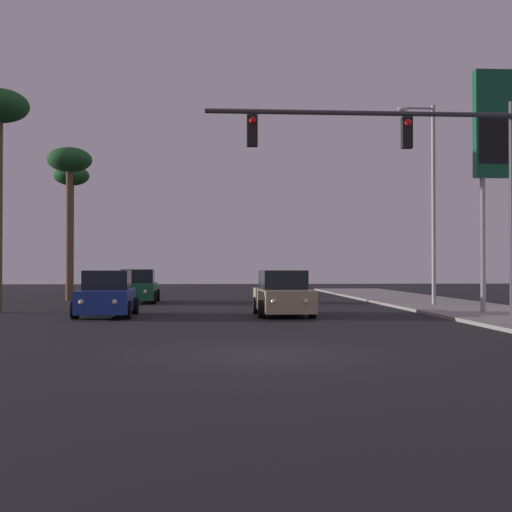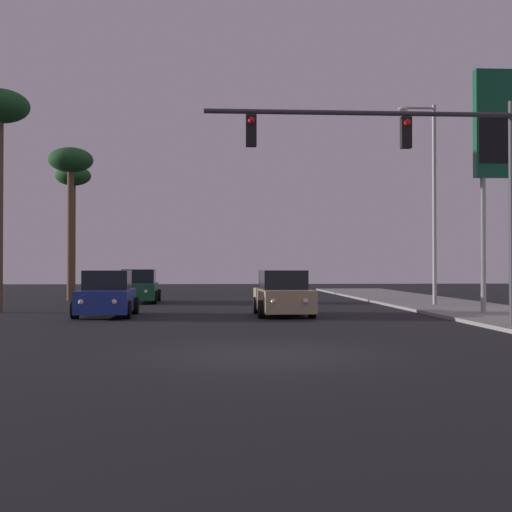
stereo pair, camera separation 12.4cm
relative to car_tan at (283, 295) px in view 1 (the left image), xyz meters
name	(u,v)px [view 1 (the left image)]	position (x,y,z in m)	size (l,w,h in m)	color
ground_plane	(267,354)	(-1.55, -11.58, -0.76)	(120.00, 120.00, 0.00)	black
sidewalk_right	(509,316)	(7.95, -1.58, -0.70)	(5.00, 60.00, 0.12)	gray
car_tan	(283,295)	(0.00, 0.00, 0.00)	(2.04, 4.34, 1.68)	tan
car_green	(138,288)	(-6.33, 9.99, 0.00)	(2.04, 4.33, 1.68)	#195933
car_blue	(107,296)	(-6.48, 0.00, 0.00)	(2.04, 4.34, 1.68)	navy
traffic_light_mast	(422,163)	(3.35, -6.29, 4.05)	(9.02, 0.36, 6.50)	#38383D
street_lamp	(431,194)	(7.24, 5.08, 4.36)	(1.74, 0.24, 9.00)	#99999E
gas_station_sign	(501,137)	(8.06, -0.68, 5.86)	(2.00, 0.42, 9.00)	#99999E
palm_tree_far	(71,183)	(-12.02, 22.42, 6.73)	(2.40, 2.40, 8.63)	brown
palm_tree_mid	(69,168)	(-10.23, 12.42, 6.38)	(2.40, 2.40, 8.23)	brown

